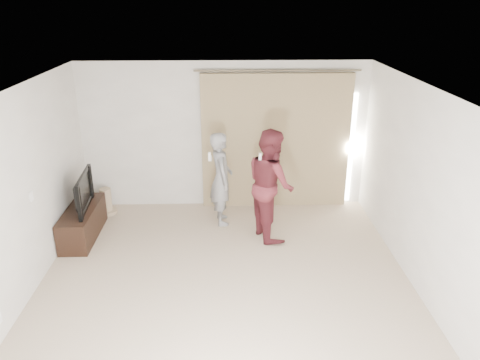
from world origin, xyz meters
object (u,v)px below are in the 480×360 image
object	(u,v)px
person_man	(221,179)
person_woman	(271,184)
tv	(78,192)
tv_console	(83,223)

from	to	relation	value
person_man	person_woman	bearing A→B (deg)	-32.10
tv	person_woman	world-z (taller)	person_woman
tv_console	person_woman	xyz separation A→B (m)	(2.98, -0.02, 0.63)
person_woman	tv_console	bearing A→B (deg)	179.69
tv_console	person_man	distance (m)	2.32
tv_console	tv	size ratio (longest dim) A/B	1.30
tv	person_woman	size ratio (longest dim) A/B	0.56
person_man	person_woman	size ratio (longest dim) A/B	0.90
tv	tv_console	bearing A→B (deg)	-4.52
tv	person_man	world-z (taller)	person_man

